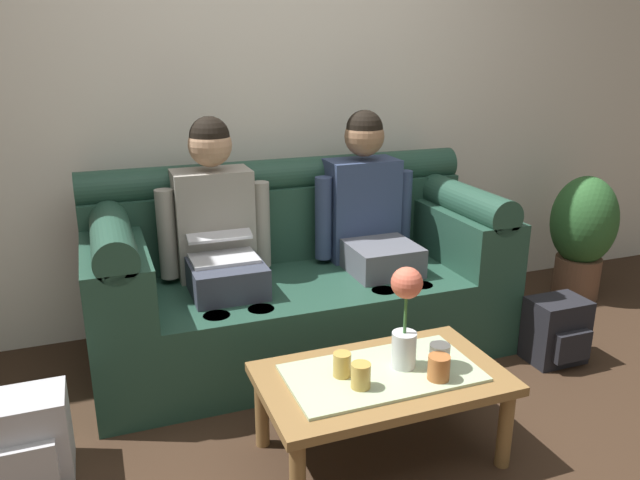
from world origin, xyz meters
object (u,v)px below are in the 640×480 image
at_px(coffee_table, 382,384).
at_px(cup_near_left, 361,376).
at_px(person_left, 218,236).
at_px(backpack_left, 27,438).
at_px(flower_vase, 405,312).
at_px(cup_far_left, 440,355).
at_px(potted_plant, 583,231).
at_px(cup_near_right, 439,368).
at_px(cup_far_center, 342,365).
at_px(backpack_right, 557,331).
at_px(person_right, 370,220).
at_px(couch, 298,280).

xyz_separation_m(coffee_table, cup_near_left, (-0.12, -0.07, 0.10)).
height_order(person_left, backpack_left, person_left).
height_order(flower_vase, cup_far_left, flower_vase).
distance_m(cup_far_left, potted_plant, 1.95).
bearing_deg(cup_near_right, backpack_left, 162.22).
xyz_separation_m(flower_vase, cup_far_center, (-0.25, 0.02, -0.18)).
distance_m(cup_far_center, potted_plant, 2.25).
bearing_deg(flower_vase, person_left, 116.89).
bearing_deg(backpack_right, person_right, 140.82).
bearing_deg(flower_vase, cup_near_right, -58.98).
bearing_deg(backpack_left, potted_plant, 11.91).
relative_size(person_left, potted_plant, 1.57).
xyz_separation_m(cup_near_left, backpack_left, (-1.15, 0.42, -0.25)).
bearing_deg(cup_far_left, couch, 102.68).
bearing_deg(potted_plant, cup_far_left, -147.83).
bearing_deg(cup_far_center, person_left, 104.59).
distance_m(flower_vase, cup_far_center, 0.31).
distance_m(coffee_table, cup_far_left, 0.25).
height_order(person_right, cup_near_left, person_right).
xyz_separation_m(flower_vase, potted_plant, (1.78, 1.00, -0.16)).
bearing_deg(person_right, couch, 179.69).
xyz_separation_m(person_left, person_right, (0.81, 0.00, 0.00)).
relative_size(coffee_table, potted_plant, 1.19).
distance_m(person_left, cup_near_left, 1.13).
bearing_deg(person_left, backpack_left, -143.38).
bearing_deg(coffee_table, couch, 90.00).
relative_size(flower_vase, backpack_left, 1.22).
distance_m(couch, person_right, 0.49).
relative_size(couch, flower_vase, 5.14).
xyz_separation_m(backpack_right, backpack_left, (-2.44, -0.03, -0.00)).
bearing_deg(couch, flower_vase, -84.57).
xyz_separation_m(cup_far_center, potted_plant, (2.03, 0.98, 0.02)).
xyz_separation_m(cup_far_left, backpack_right, (0.94, 0.40, -0.25)).
bearing_deg(flower_vase, cup_far_center, 176.02).
distance_m(cup_near_left, potted_plant, 2.27).
relative_size(coffee_table, cup_near_right, 10.00).
relative_size(couch, potted_plant, 2.65).
height_order(coffee_table, backpack_right, coffee_table).
bearing_deg(person_right, cup_near_left, -116.30).
bearing_deg(person_right, flower_vase, -107.55).
bearing_deg(cup_near_right, potted_plant, 33.47).
bearing_deg(couch, cup_near_left, -96.48).
height_order(cup_far_center, potted_plant, potted_plant).
height_order(flower_vase, backpack_left, flower_vase).
xyz_separation_m(flower_vase, cup_far_left, (0.14, -0.04, -0.18)).
distance_m(cup_far_left, backpack_left, 1.57).
bearing_deg(person_right, backpack_right, -39.18).
height_order(coffee_table, cup_near_left, cup_near_left).
xyz_separation_m(backpack_right, potted_plant, (0.71, 0.64, 0.27)).
bearing_deg(potted_plant, backpack_right, -138.06).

